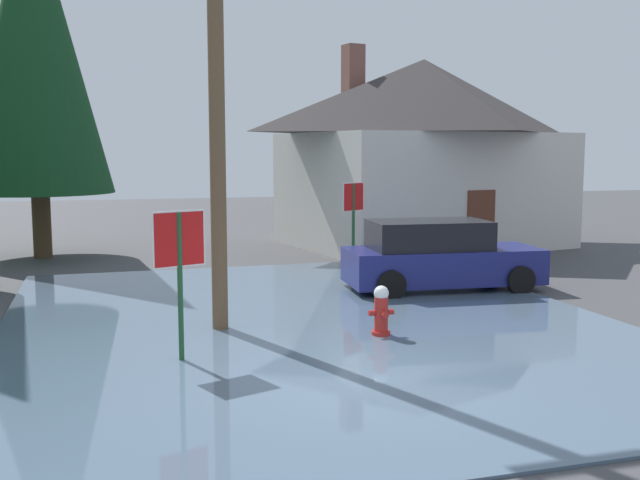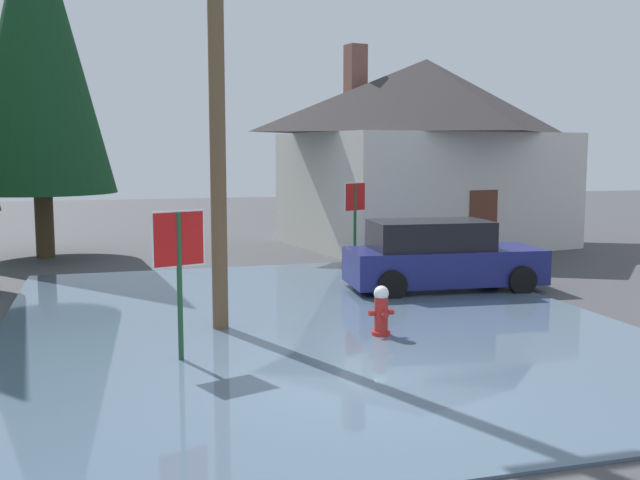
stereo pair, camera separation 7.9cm
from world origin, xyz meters
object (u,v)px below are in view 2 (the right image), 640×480
Objects in this scene: stop_sign_near at (179,254)px; parked_car at (440,257)px; fire_hydrant at (381,312)px; house at (425,150)px; stop_sign_far at (355,208)px; pine_tree_tall_left at (36,42)px; utility_pole at (216,67)px.

parked_car is at bearing 34.08° from stop_sign_near.
fire_hydrant is 0.09× the size of house.
stop_sign_far is at bearing 54.03° from stop_sign_near.
pine_tree_tall_left reaches higher than fire_hydrant.
stop_sign_near is 0.26× the size of utility_pole.
parked_car is 13.32m from pine_tree_tall_left.
parked_car is (2.83, 3.68, 0.33)m from fire_hydrant.
stop_sign_far is (1.77, 6.62, 1.24)m from fire_hydrant.
stop_sign_far is 0.52× the size of parked_car.
stop_sign_near is 0.51× the size of parked_car.
house is at bearing 49.21° from stop_sign_far.
fire_hydrant is at bearing -104.95° from stop_sign_far.
stop_sign_far is at bearing 50.91° from utility_pole.
stop_sign_far is 0.24× the size of house.
pine_tree_tall_left is at bearing 109.53° from utility_pole.
stop_sign_near reaches higher than parked_car.
house is (5.84, 11.34, 2.76)m from fire_hydrant.
utility_pole is 13.19m from house.
stop_sign_near is at bearing -125.97° from stop_sign_far.
stop_sign_far is (5.22, 7.19, 0.02)m from stop_sign_near.
house reaches higher than fire_hydrant.
pine_tree_tall_left is (-8.04, 5.07, 4.62)m from stop_sign_far.
fire_hydrant is at bearing -61.79° from pine_tree_tall_left.
stop_sign_far reaches higher than parked_car.
stop_sign_far is 3.26m from parked_car.
pine_tree_tall_left reaches higher than parked_car.
house is 8.59m from parked_car.
stop_sign_near is 15.18m from house.
pine_tree_tall_left is at bearing 138.63° from parked_car.
house is 0.93× the size of pine_tree_tall_left.
utility_pole is 7.48m from stop_sign_far.
utility_pole reaches higher than fire_hydrant.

